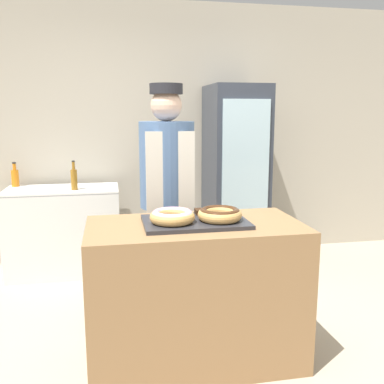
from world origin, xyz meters
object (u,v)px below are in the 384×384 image
object	(u,v)px
donut_chocolate_glaze	(220,214)
bottle_amber	(74,178)
baker_person	(167,197)
bottle_orange	(15,177)
brownie_back_left	(179,212)
brownie_back_right	(202,211)
donut_light_glaze	(172,216)
beverage_fridge	(235,176)
serving_tray	(195,222)
chest_freezer	(64,230)

from	to	relation	value
donut_chocolate_glaze	bottle_amber	size ratio (longest dim) A/B	0.98
baker_person	bottle_orange	distance (m)	1.83
brownie_back_left	brownie_back_right	size ratio (longest dim) A/B	1.00
donut_light_glaze	brownie_back_right	size ratio (longest dim) A/B	3.21
beverage_fridge	bottle_amber	bearing A→B (deg)	-176.62
baker_person	bottle_amber	distance (m)	1.21
brownie_back_left	donut_light_glaze	bearing A→B (deg)	-111.18
donut_chocolate_glaze	beverage_fridge	size ratio (longest dim) A/B	0.15
bottle_amber	baker_person	bearing A→B (deg)	-51.30
brownie_back_left	bottle_amber	distance (m)	1.67
donut_chocolate_glaze	beverage_fridge	world-z (taller)	beverage_fridge
baker_person	bottle_orange	xyz separation A→B (m)	(-1.34, 1.25, 0.01)
serving_tray	donut_light_glaze	size ratio (longest dim) A/B	2.34
donut_light_glaze	brownie_back_right	xyz separation A→B (m)	(0.22, 0.19, -0.02)
bottle_amber	bottle_orange	bearing A→B (deg)	152.71
bottle_orange	chest_freezer	bearing A→B (deg)	-23.62
brownie_back_right	chest_freezer	distance (m)	1.96
donut_chocolate_glaze	brownie_back_right	size ratio (longest dim) A/B	3.21
bottle_orange	baker_person	bearing A→B (deg)	-42.89
chest_freezer	bottle_orange	distance (m)	0.72
brownie_back_right	bottle_orange	size ratio (longest dim) A/B	0.35
serving_tray	baker_person	bearing A→B (deg)	96.46
beverage_fridge	bottle_amber	xyz separation A→B (m)	(-1.61, -0.09, 0.04)
brownie_back_right	donut_light_glaze	bearing A→B (deg)	-139.73
donut_chocolate_glaze	brownie_back_left	xyz separation A→B (m)	(-0.22, 0.19, -0.02)
donut_light_glaze	brownie_back_left	size ratio (longest dim) A/B	3.21
serving_tray	beverage_fridge	bearing A→B (deg)	65.98
baker_person	donut_chocolate_glaze	bearing A→B (deg)	-72.80
donut_light_glaze	donut_chocolate_glaze	bearing A→B (deg)	0.00
brownie_back_right	brownie_back_left	bearing A→B (deg)	180.00
baker_person	beverage_fridge	xyz separation A→B (m)	(0.85, 1.04, -0.01)
bottle_orange	serving_tray	bearing A→B (deg)	-53.70
donut_light_glaze	chest_freezer	bearing A→B (deg)	114.76
bottle_amber	chest_freezer	bearing A→B (deg)	141.26
brownie_back_left	donut_chocolate_glaze	bearing A→B (deg)	-40.27
brownie_back_right	chest_freezer	bearing A→B (deg)	123.18
chest_freezer	bottle_orange	xyz separation A→B (m)	(-0.46, 0.20, 0.51)
chest_freezer	donut_chocolate_glaze	bearing A→B (deg)	-57.95
serving_tray	bottle_amber	size ratio (longest dim) A/B	2.29
donut_light_glaze	bottle_amber	xyz separation A→B (m)	(-0.69, 1.67, -0.00)
bottle_amber	bottle_orange	xyz separation A→B (m)	(-0.59, 0.30, -0.01)
donut_light_glaze	baker_person	bearing A→B (deg)	84.62
bottle_amber	serving_tray	bearing A→B (deg)	-62.90
beverage_fridge	chest_freezer	world-z (taller)	beverage_fridge
donut_chocolate_glaze	baker_person	size ratio (longest dim) A/B	0.15
brownie_back_right	beverage_fridge	size ratio (longest dim) A/B	0.05
beverage_fridge	bottle_orange	world-z (taller)	beverage_fridge
baker_person	beverage_fridge	distance (m)	1.34
beverage_fridge	donut_chocolate_glaze	bearing A→B (deg)	-109.49
donut_light_glaze	brownie_back_right	bearing A→B (deg)	40.27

